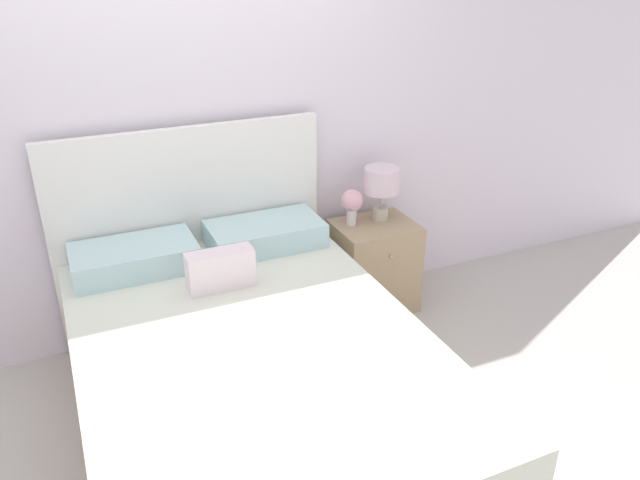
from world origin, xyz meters
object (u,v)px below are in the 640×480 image
Objects in this scene: nightstand at (374,266)px; flower_vase at (352,203)px; bed at (250,377)px; table_lamp at (382,183)px.

nightstand is 2.59× the size of flower_vase.
bed is 9.68× the size of flower_vase.
flower_vase is at bearing 41.83° from bed.
table_lamp is at bearing 36.51° from bed.
flower_vase is (-0.20, 0.00, -0.10)m from table_lamp.
bed reaches higher than flower_vase.
table_lamp reaches higher than nightstand.
bed is 3.74× the size of nightstand.
table_lamp reaches higher than flower_vase.
bed is at bearing -143.89° from nightstand.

